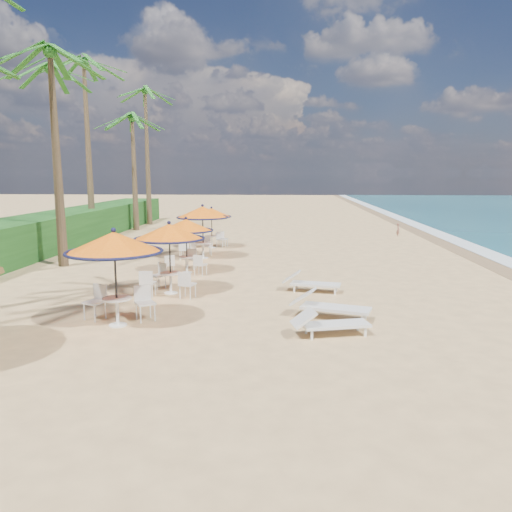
{
  "coord_description": "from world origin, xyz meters",
  "views": [
    {
      "loc": [
        -0.8,
        -12.44,
        3.99
      ],
      "look_at": [
        -1.82,
        4.3,
        1.2
      ],
      "focal_mm": 35.0,
      "sensor_mm": 36.0,
      "label": 1
    }
  ],
  "objects_px": {
    "lounger_mid": "(328,305)",
    "station_4": "(213,216)",
    "station_0": "(115,251)",
    "lounger_near": "(328,323)",
    "station_1": "(168,241)",
    "station_2": "(186,232)",
    "station_3": "(201,219)",
    "lounger_far": "(310,282)"
  },
  "relations": [
    {
      "from": "station_3",
      "to": "station_1",
      "type": "bearing_deg",
      "value": -89.08
    },
    {
      "from": "station_2",
      "to": "station_3",
      "type": "xyz_separation_m",
      "value": [
        0.01,
        3.55,
        0.21
      ]
    },
    {
      "from": "station_3",
      "to": "station_4",
      "type": "distance_m",
      "value": 3.38
    },
    {
      "from": "lounger_near",
      "to": "station_0",
      "type": "bearing_deg",
      "value": 160.0
    },
    {
      "from": "station_2",
      "to": "lounger_far",
      "type": "relative_size",
      "value": 1.12
    },
    {
      "from": "station_3",
      "to": "lounger_near",
      "type": "height_order",
      "value": "station_3"
    },
    {
      "from": "station_3",
      "to": "lounger_near",
      "type": "distance_m",
      "value": 12.38
    },
    {
      "from": "station_2",
      "to": "lounger_mid",
      "type": "distance_m",
      "value": 8.11
    },
    {
      "from": "lounger_mid",
      "to": "lounger_far",
      "type": "distance_m",
      "value": 3.15
    },
    {
      "from": "lounger_mid",
      "to": "station_3",
      "type": "bearing_deg",
      "value": 135.87
    },
    {
      "from": "station_1",
      "to": "lounger_near",
      "type": "relative_size",
      "value": 1.2
    },
    {
      "from": "station_3",
      "to": "lounger_near",
      "type": "relative_size",
      "value": 1.26
    },
    {
      "from": "station_1",
      "to": "station_4",
      "type": "xyz_separation_m",
      "value": [
        -0.06,
        10.45,
        -0.09
      ]
    },
    {
      "from": "station_1",
      "to": "station_3",
      "type": "distance_m",
      "value": 7.08
    },
    {
      "from": "lounger_near",
      "to": "lounger_mid",
      "type": "relative_size",
      "value": 0.88
    },
    {
      "from": "station_1",
      "to": "station_3",
      "type": "height_order",
      "value": "station_3"
    },
    {
      "from": "station_1",
      "to": "lounger_far",
      "type": "xyz_separation_m",
      "value": [
        4.69,
        0.55,
        -1.46
      ]
    },
    {
      "from": "lounger_near",
      "to": "lounger_mid",
      "type": "height_order",
      "value": "lounger_mid"
    },
    {
      "from": "lounger_near",
      "to": "station_3",
      "type": "bearing_deg",
      "value": 100.03
    },
    {
      "from": "station_1",
      "to": "lounger_mid",
      "type": "xyz_separation_m",
      "value": [
        5.05,
        -2.58,
        -1.42
      ]
    },
    {
      "from": "station_0",
      "to": "station_1",
      "type": "distance_m",
      "value": 3.61
    },
    {
      "from": "station_4",
      "to": "station_1",
      "type": "bearing_deg",
      "value": -89.67
    },
    {
      "from": "lounger_far",
      "to": "station_3",
      "type": "bearing_deg",
      "value": 137.76
    },
    {
      "from": "station_0",
      "to": "station_2",
      "type": "height_order",
      "value": "station_0"
    },
    {
      "from": "station_2",
      "to": "station_3",
      "type": "relative_size",
      "value": 0.89
    },
    {
      "from": "station_1",
      "to": "station_4",
      "type": "height_order",
      "value": "station_1"
    },
    {
      "from": "station_0",
      "to": "lounger_mid",
      "type": "relative_size",
      "value": 1.14
    },
    {
      "from": "lounger_far",
      "to": "station_1",
      "type": "bearing_deg",
      "value": -161.89
    },
    {
      "from": "station_0",
      "to": "station_1",
      "type": "height_order",
      "value": "station_0"
    },
    {
      "from": "station_1",
      "to": "lounger_far",
      "type": "height_order",
      "value": "station_1"
    },
    {
      "from": "station_1",
      "to": "station_4",
      "type": "bearing_deg",
      "value": 90.33
    },
    {
      "from": "station_3",
      "to": "lounger_mid",
      "type": "distance_m",
      "value": 11.05
    },
    {
      "from": "station_1",
      "to": "station_2",
      "type": "relative_size",
      "value": 1.08
    },
    {
      "from": "station_2",
      "to": "station_0",
      "type": "bearing_deg",
      "value": -93.58
    },
    {
      "from": "station_1",
      "to": "lounger_near",
      "type": "xyz_separation_m",
      "value": [
        4.93,
        -4.12,
        -1.46
      ]
    },
    {
      "from": "station_4",
      "to": "lounger_far",
      "type": "height_order",
      "value": "station_4"
    },
    {
      "from": "station_1",
      "to": "station_2",
      "type": "distance_m",
      "value": 3.54
    },
    {
      "from": "station_1",
      "to": "station_3",
      "type": "xyz_separation_m",
      "value": [
        -0.11,
        7.08,
        0.08
      ]
    },
    {
      "from": "station_1",
      "to": "station_3",
      "type": "relative_size",
      "value": 0.96
    },
    {
      "from": "station_4",
      "to": "lounger_mid",
      "type": "height_order",
      "value": "station_4"
    },
    {
      "from": "lounger_mid",
      "to": "station_4",
      "type": "bearing_deg",
      "value": 129.16
    },
    {
      "from": "station_0",
      "to": "lounger_near",
      "type": "relative_size",
      "value": 1.28
    }
  ]
}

